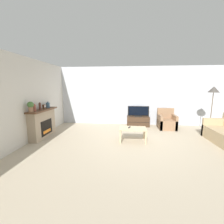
% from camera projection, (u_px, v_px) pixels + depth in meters
% --- Properties ---
extents(ground_plane, '(24.00, 24.00, 0.00)m').
position_uv_depth(ground_plane, '(135.00, 142.00, 4.93)').
color(ground_plane, tan).
extents(wall_back, '(12.00, 0.06, 2.70)m').
position_uv_depth(wall_back, '(133.00, 96.00, 7.00)').
color(wall_back, silver).
rests_on(wall_back, ground).
extents(wall_left, '(0.06, 12.00, 2.70)m').
position_uv_depth(wall_left, '(33.00, 100.00, 5.02)').
color(wall_left, beige).
rests_on(wall_left, ground).
extents(fireplace, '(0.41, 1.41, 1.01)m').
position_uv_depth(fireplace, '(43.00, 123.00, 5.30)').
color(fireplace, tan).
rests_on(fireplace, ground).
extents(mantel_vase_left, '(0.10, 0.10, 0.25)m').
position_uv_depth(mantel_vase_left, '(34.00, 108.00, 4.78)').
color(mantel_vase_left, '#994C3D').
rests_on(mantel_vase_left, fireplace).
extents(mantel_vase_centre_left, '(0.08, 0.08, 0.26)m').
position_uv_depth(mantel_vase_centre_left, '(40.00, 106.00, 5.09)').
color(mantel_vase_centre_left, '#512D23').
rests_on(mantel_vase_centre_left, fireplace).
extents(mantel_vase_right, '(0.13, 0.13, 0.23)m').
position_uv_depth(mantel_vase_right, '(48.00, 105.00, 5.61)').
color(mantel_vase_right, '#385670').
rests_on(mantel_vase_right, fireplace).
extents(mantel_clock, '(0.08, 0.11, 0.15)m').
position_uv_depth(mantel_clock, '(44.00, 107.00, 5.34)').
color(mantel_clock, brown).
rests_on(mantel_clock, fireplace).
extents(potted_plant, '(0.19, 0.19, 0.33)m').
position_uv_depth(potted_plant, '(31.00, 106.00, 4.60)').
color(potted_plant, '#936B4C').
rests_on(potted_plant, fireplace).
extents(tv_stand, '(1.00, 0.50, 0.44)m').
position_uv_depth(tv_stand, '(138.00, 121.00, 6.86)').
color(tv_stand, '#422D1E').
rests_on(tv_stand, ground).
extents(tv, '(0.94, 0.18, 0.47)m').
position_uv_depth(tv, '(138.00, 112.00, 6.78)').
color(tv, black).
rests_on(tv, tv_stand).
extents(armchair, '(0.70, 0.76, 0.85)m').
position_uv_depth(armchair, '(166.00, 122.00, 6.45)').
color(armchair, '#937051').
rests_on(armchair, ground).
extents(coffee_table, '(0.88, 0.55, 0.45)m').
position_uv_depth(coffee_table, '(133.00, 130.00, 4.88)').
color(coffee_table, '#CCB289').
rests_on(coffee_table, ground).
extents(remote, '(0.09, 0.15, 0.02)m').
position_uv_depth(remote, '(129.00, 127.00, 4.92)').
color(remote, black).
rests_on(remote, coffee_table).
extents(floor_lamp, '(0.40, 0.40, 1.80)m').
position_uv_depth(floor_lamp, '(214.00, 92.00, 5.49)').
color(floor_lamp, black).
rests_on(floor_lamp, ground).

